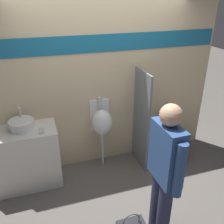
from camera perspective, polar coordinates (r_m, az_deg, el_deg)
name	(u,v)px	position (r m, az deg, el deg)	size (l,w,h in m)	color
ground_plane	(115,179)	(3.93, 0.79, -14.96)	(16.00, 16.00, 0.00)	#5B5651
display_wall	(103,81)	(3.75, -2.04, 7.01)	(3.61, 0.07, 2.70)	beige
sink_counter	(24,158)	(3.79, -19.55, -9.91)	(0.98, 0.51, 0.89)	silver
sink_basin	(22,124)	(3.58, -19.96, -2.68)	(0.34, 0.34, 0.26)	silver
cell_phone	(42,131)	(3.46, -15.81, -4.13)	(0.07, 0.14, 0.01)	#B7B7BC
divider_near_counter	(141,120)	(3.88, 6.68, -1.81)	(0.03, 0.55, 1.56)	slate
urinal_near_counter	(102,122)	(3.81, -2.34, -2.39)	(0.32, 0.31, 1.15)	silver
toilet	(173,142)	(4.35, 13.83, -6.64)	(0.43, 0.59, 0.90)	silver
person_in_vest	(165,170)	(2.69, 11.94, -12.81)	(0.22, 0.58, 1.65)	#282D4C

